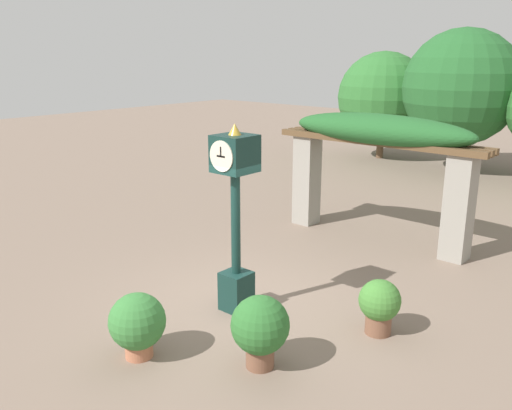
% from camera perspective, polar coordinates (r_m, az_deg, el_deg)
% --- Properties ---
extents(ground_plane, '(60.00, 60.00, 0.00)m').
position_cam_1_polar(ground_plane, '(9.46, -1.81, -10.53)').
color(ground_plane, '#7F6B5B').
extents(pedestal_clock, '(0.59, 0.63, 3.13)m').
position_cam_1_polar(pedestal_clock, '(8.70, -2.17, -0.43)').
color(pedestal_clock, '#14332D').
rests_on(pedestal_clock, ground).
extents(pergola, '(4.95, 1.12, 2.90)m').
position_cam_1_polar(pergola, '(12.39, 12.74, 6.07)').
color(pergola, gray).
rests_on(pergola, ground).
extents(potted_plant_near_left, '(0.65, 0.65, 0.87)m').
position_cam_1_polar(potted_plant_near_left, '(8.61, 12.87, -10.12)').
color(potted_plant_near_left, brown).
rests_on(potted_plant_near_left, ground).
extents(potted_plant_near_right, '(0.81, 0.81, 1.04)m').
position_cam_1_polar(potted_plant_near_right, '(7.52, 0.44, -12.78)').
color(potted_plant_near_right, brown).
rests_on(potted_plant_near_right, ground).
extents(potted_plant_far_left, '(0.81, 0.81, 0.96)m').
position_cam_1_polar(potted_plant_far_left, '(7.96, -12.38, -12.05)').
color(potted_plant_far_left, '#B26B4C').
rests_on(potted_plant_far_left, ground).
extents(tree_line, '(13.74, 4.53, 5.04)m').
position_cam_1_polar(tree_line, '(20.50, 25.02, 10.23)').
color(tree_line, brown).
rests_on(tree_line, ground).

